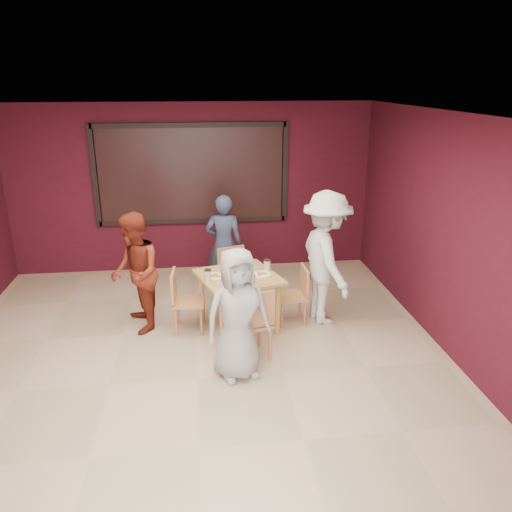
{
  "coord_description": "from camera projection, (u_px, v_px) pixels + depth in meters",
  "views": [
    {
      "loc": [
        0.07,
        -4.8,
        3.15
      ],
      "look_at": [
        0.79,
        1.14,
        1.01
      ],
      "focal_mm": 35.0,
      "sensor_mm": 36.0,
      "label": 1
    }
  ],
  "objects": [
    {
      "name": "diner_back",
      "position": [
        224.0,
        244.0,
        7.55
      ],
      "size": [
        0.61,
        0.45,
        1.54
      ],
      "primitive_type": "imported",
      "rotation": [
        0.0,
        0.0,
        2.98
      ],
      "color": "#303B56",
      "rests_on": "floor"
    },
    {
      "name": "floor",
      "position": [
        198.0,
        379.0,
        5.54
      ],
      "size": [
        7.0,
        7.0,
        0.0
      ],
      "primitive_type": "plane",
      "color": "tan",
      "rests_on": "ground"
    },
    {
      "name": "diner_front",
      "position": [
        238.0,
        314.0,
        5.37
      ],
      "size": [
        0.84,
        0.66,
        1.5
      ],
      "primitive_type": "imported",
      "rotation": [
        0.0,
        0.0,
        0.29
      ],
      "color": "#A1A1A1",
      "rests_on": "floor"
    },
    {
      "name": "window_blinds",
      "position": [
        192.0,
        174.0,
        8.21
      ],
      "size": [
        3.0,
        0.02,
        1.5
      ],
      "primitive_type": "cube",
      "color": "black"
    },
    {
      "name": "diner_left",
      "position": [
        135.0,
        273.0,
        6.39
      ],
      "size": [
        0.76,
        0.89,
        1.58
      ],
      "primitive_type": "imported",
      "rotation": [
        0.0,
        0.0,
        -1.34
      ],
      "color": "maroon",
      "rests_on": "floor"
    },
    {
      "name": "chair_right",
      "position": [
        297.0,
        292.0,
        6.69
      ],
      "size": [
        0.39,
        0.39,
        0.79
      ],
      "color": "#C8764D",
      "rests_on": "floor"
    },
    {
      "name": "diner_right",
      "position": [
        326.0,
        258.0,
        6.59
      ],
      "size": [
        0.83,
        1.25,
        1.8
      ],
      "primitive_type": "imported",
      "rotation": [
        0.0,
        0.0,
        1.71
      ],
      "color": "silver",
      "rests_on": "floor"
    },
    {
      "name": "chair_back",
      "position": [
        234.0,
        274.0,
        7.19
      ],
      "size": [
        0.53,
        0.53,
        0.86
      ],
      "color": "#C8764D",
      "rests_on": "floor"
    },
    {
      "name": "dining_table",
      "position": [
        238.0,
        282.0,
        6.45
      ],
      "size": [
        1.2,
        1.2,
        0.9
      ],
      "color": "tan",
      "rests_on": "floor"
    },
    {
      "name": "chair_left",
      "position": [
        183.0,
        298.0,
        6.45
      ],
      "size": [
        0.43,
        0.43,
        0.83
      ],
      "color": "#C8764D",
      "rests_on": "floor"
    },
    {
      "name": "chair_front",
      "position": [
        253.0,
        320.0,
        5.76
      ],
      "size": [
        0.53,
        0.53,
        0.9
      ],
      "color": "#C8764D",
      "rests_on": "floor"
    }
  ]
}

